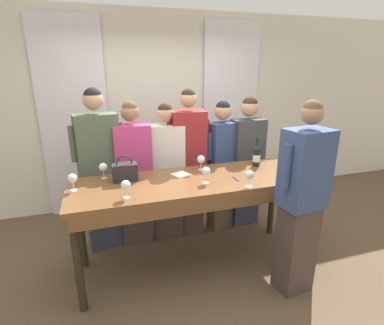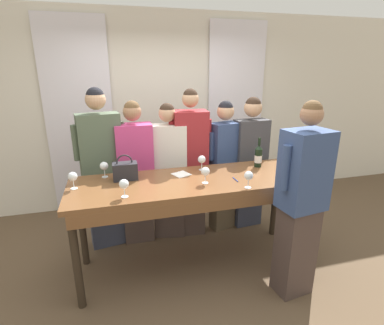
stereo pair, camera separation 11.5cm
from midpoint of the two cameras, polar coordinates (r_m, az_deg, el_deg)
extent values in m
plane|color=brown|center=(3.44, -0.59, -18.65)|extent=(18.00, 18.00, 0.00)
cube|color=silver|center=(4.54, -7.35, 9.55)|extent=(12.00, 0.06, 2.80)
cube|color=white|center=(4.43, -22.15, 7.43)|extent=(0.89, 0.03, 2.69)
cube|color=white|center=(4.83, 6.60, 9.40)|extent=(0.89, 0.03, 2.69)
cube|color=brown|center=(2.97, -0.65, -3.65)|extent=(2.41, 0.79, 0.05)
cube|color=brown|center=(2.68, 1.78, -8.19)|extent=(2.31, 0.03, 0.12)
cylinder|color=#2D2319|center=(2.83, -22.02, -17.61)|extent=(0.07, 0.07, 0.93)
cylinder|color=#2D2319|center=(3.42, 19.87, -10.89)|extent=(0.07, 0.07, 0.93)
cylinder|color=#2D2319|center=(3.38, -21.38, -11.41)|extent=(0.07, 0.07, 0.93)
cylinder|color=#2D2319|center=(3.88, 14.20, -6.76)|extent=(0.07, 0.07, 0.93)
cylinder|color=black|center=(3.39, 11.23, 1.00)|extent=(0.08, 0.08, 0.20)
cone|color=black|center=(3.36, 11.36, 3.01)|extent=(0.08, 0.08, 0.04)
cylinder|color=black|center=(3.34, 11.43, 4.05)|extent=(0.03, 0.03, 0.08)
cylinder|color=white|center=(3.40, 11.22, 0.84)|extent=(0.08, 0.08, 0.08)
cube|color=#232328|center=(3.00, -13.73, -1.79)|extent=(0.24, 0.14, 0.17)
torus|color=#232328|center=(2.97, -13.86, -0.13)|extent=(0.16, 0.01, 0.16)
cylinder|color=white|center=(3.13, -17.41, -2.86)|extent=(0.06, 0.06, 0.00)
cylinder|color=white|center=(3.12, -17.48, -2.15)|extent=(0.01, 0.01, 0.08)
sphere|color=white|center=(3.09, -17.61, -0.84)|extent=(0.08, 0.08, 0.08)
cylinder|color=white|center=(3.23, 0.68, -1.36)|extent=(0.06, 0.06, 0.00)
cylinder|color=white|center=(3.22, 0.69, -0.66)|extent=(0.01, 0.01, 0.08)
sphere|color=white|center=(3.19, 0.69, 0.61)|extent=(0.08, 0.08, 0.08)
cylinder|color=white|center=(2.63, -13.58, -6.56)|extent=(0.06, 0.06, 0.00)
cylinder|color=white|center=(2.61, -13.65, -5.73)|extent=(0.01, 0.01, 0.08)
sphere|color=white|center=(2.58, -13.77, -4.21)|extent=(0.08, 0.08, 0.08)
sphere|color=maroon|center=(2.59, -13.75, -4.42)|extent=(0.05, 0.05, 0.05)
cylinder|color=white|center=(2.88, 1.52, -3.86)|extent=(0.06, 0.06, 0.00)
cylinder|color=white|center=(2.86, 1.53, -3.08)|extent=(0.01, 0.01, 0.08)
sphere|color=white|center=(2.84, 1.54, -1.67)|extent=(0.08, 0.08, 0.08)
cylinder|color=white|center=(2.93, -22.63, -4.93)|extent=(0.06, 0.06, 0.00)
cylinder|color=white|center=(2.91, -22.73, -4.17)|extent=(0.01, 0.01, 0.08)
sphere|color=white|center=(2.89, -22.91, -2.79)|extent=(0.08, 0.08, 0.08)
cylinder|color=white|center=(2.82, 9.60, -4.55)|extent=(0.06, 0.06, 0.00)
cylinder|color=white|center=(2.81, 9.65, -3.77)|extent=(0.01, 0.01, 0.08)
sphere|color=white|center=(2.78, 9.73, -2.33)|extent=(0.08, 0.08, 0.08)
sphere|color=maroon|center=(2.79, 9.72, -2.54)|extent=(0.05, 0.05, 0.05)
cube|color=white|center=(3.09, -3.17, -2.28)|extent=(0.21, 0.21, 0.00)
cylinder|color=#193399|center=(2.99, 7.18, -3.13)|extent=(0.01, 0.12, 0.01)
cube|color=#383D51|center=(3.68, -17.25, -8.96)|extent=(0.41, 0.25, 0.88)
cube|color=#4C5B47|center=(3.41, -18.46, 2.95)|extent=(0.48, 0.29, 0.70)
sphere|color=tan|center=(3.32, -19.31, 11.14)|extent=(0.21, 0.21, 0.21)
sphere|color=black|center=(3.32, -19.37, 11.77)|extent=(0.19, 0.19, 0.19)
cylinder|color=#4C5B47|center=(3.44, -14.54, 4.34)|extent=(0.08, 0.08, 0.38)
cylinder|color=#4C5B47|center=(3.37, -22.63, 3.24)|extent=(0.08, 0.08, 0.38)
cube|color=#473833|center=(3.70, -11.45, -8.91)|extent=(0.35, 0.21, 0.80)
cube|color=#C63D7A|center=(3.44, -12.18, 1.87)|extent=(0.41, 0.25, 0.64)
sphere|color=#9E7051|center=(3.35, -12.70, 9.32)|extent=(0.20, 0.20, 0.20)
sphere|color=brown|center=(3.34, -12.74, 9.91)|extent=(0.18, 0.18, 0.18)
cylinder|color=#C63D7A|center=(3.45, -8.54, 2.95)|extent=(0.07, 0.07, 0.35)
cylinder|color=#C63D7A|center=(3.42, -15.97, 2.30)|extent=(0.07, 0.07, 0.35)
cube|color=#473833|center=(3.76, -5.55, -8.34)|extent=(0.40, 0.26, 0.79)
cube|color=silver|center=(3.50, -5.89, 2.09)|extent=(0.47, 0.30, 0.62)
sphere|color=tan|center=(3.41, -6.13, 9.24)|extent=(0.19, 0.19, 0.19)
sphere|color=#332319|center=(3.40, -6.15, 9.79)|extent=(0.17, 0.17, 0.17)
cylinder|color=silver|center=(3.50, -1.99, 2.94)|extent=(0.08, 0.08, 0.34)
cylinder|color=silver|center=(3.50, -9.84, 2.71)|extent=(0.08, 0.08, 0.34)
cube|color=#473833|center=(3.80, -1.52, -7.25)|extent=(0.35, 0.26, 0.87)
cube|color=maroon|center=(3.54, -1.62, 4.28)|extent=(0.41, 0.30, 0.69)
sphere|color=tan|center=(3.45, -1.70, 12.00)|extent=(0.19, 0.19, 0.19)
sphere|color=#332319|center=(3.45, -1.70, 12.55)|extent=(0.17, 0.17, 0.17)
cylinder|color=maroon|center=(3.57, 1.81, 5.27)|extent=(0.08, 0.08, 0.38)
cylinder|color=maroon|center=(3.49, -5.15, 4.90)|extent=(0.08, 0.08, 0.38)
cube|color=brown|center=(3.95, 4.55, -7.01)|extent=(0.33, 0.25, 0.78)
cube|color=#334775|center=(3.71, 4.82, 2.86)|extent=(0.39, 0.29, 0.62)
sphere|color=tan|center=(3.62, 5.00, 9.68)|extent=(0.21, 0.21, 0.21)
sphere|color=black|center=(3.61, 5.02, 10.25)|extent=(0.18, 0.18, 0.18)
cylinder|color=#334775|center=(3.81, 7.18, 3.93)|extent=(0.09, 0.09, 0.34)
cylinder|color=#334775|center=(3.58, 2.34, 3.15)|extent=(0.09, 0.09, 0.34)
cube|color=#383D51|center=(4.08, 9.20, -6.23)|extent=(0.37, 0.21, 0.79)
cube|color=#3D3D42|center=(3.85, 9.72, 3.48)|extent=(0.43, 0.24, 0.63)
sphere|color=tan|center=(3.76, 10.09, 10.24)|extent=(0.22, 0.22, 0.22)
sphere|color=#332319|center=(3.76, 10.12, 10.82)|extent=(0.19, 0.19, 0.19)
cylinder|color=#3D3D42|center=(3.96, 12.60, 4.42)|extent=(0.08, 0.08, 0.35)
cylinder|color=#3D3D42|center=(3.72, 6.74, 3.88)|extent=(0.08, 0.08, 0.35)
cube|color=#473833|center=(3.04, 18.07, -15.20)|extent=(0.35, 0.28, 0.87)
cube|color=#334775|center=(2.71, 19.65, -1.18)|extent=(0.41, 0.33, 0.69)
sphere|color=#9E7051|center=(2.60, 20.74, 8.70)|extent=(0.18, 0.18, 0.18)
sphere|color=brown|center=(2.60, 20.82, 9.40)|extent=(0.16, 0.16, 0.16)
cylinder|color=#334775|center=(2.55, 16.43, -0.77)|extent=(0.08, 0.08, 0.38)
cylinder|color=#334775|center=(2.84, 22.77, 0.42)|extent=(0.08, 0.08, 0.38)
camera|label=1|loc=(0.06, -91.10, -0.36)|focal=28.00mm
camera|label=2|loc=(0.06, 88.90, 0.36)|focal=28.00mm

